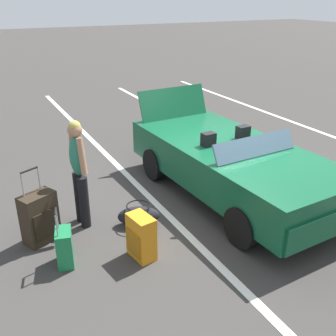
{
  "coord_description": "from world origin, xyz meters",
  "views": [
    {
      "loc": [
        4.92,
        -3.81,
        3.25
      ],
      "look_at": [
        -0.06,
        -1.2,
        0.75
      ],
      "focal_mm": 41.86,
      "sensor_mm": 36.0,
      "label": 1
    }
  ],
  "objects_px": {
    "convertible_car": "(239,168)",
    "suitcase_small_carryon": "(65,247)",
    "suitcase_large_black": "(40,218)",
    "suitcase_medium_bright": "(141,237)",
    "traveler_person": "(79,168)",
    "duffel_bag": "(139,216)"
  },
  "relations": [
    {
      "from": "suitcase_medium_bright",
      "to": "traveler_person",
      "type": "xyz_separation_m",
      "value": [
        -1.19,
        -0.44,
        0.62
      ]
    },
    {
      "from": "suitcase_large_black",
      "to": "duffel_bag",
      "type": "height_order",
      "value": "suitcase_large_black"
    },
    {
      "from": "suitcase_medium_bright",
      "to": "duffel_bag",
      "type": "relative_size",
      "value": 0.88
    },
    {
      "from": "suitcase_large_black",
      "to": "suitcase_medium_bright",
      "type": "distance_m",
      "value": 1.5
    },
    {
      "from": "convertible_car",
      "to": "suitcase_large_black",
      "type": "bearing_deg",
      "value": -98.39
    },
    {
      "from": "suitcase_large_black",
      "to": "suitcase_small_carryon",
      "type": "xyz_separation_m",
      "value": [
        0.69,
        0.16,
        -0.12
      ]
    },
    {
      "from": "suitcase_large_black",
      "to": "suitcase_medium_bright",
      "type": "bearing_deg",
      "value": 22.37
    },
    {
      "from": "suitcase_large_black",
      "to": "suitcase_medium_bright",
      "type": "relative_size",
      "value": 1.77
    },
    {
      "from": "convertible_car",
      "to": "suitcase_medium_bright",
      "type": "xyz_separation_m",
      "value": [
        0.69,
        -2.11,
        -0.28
      ]
    },
    {
      "from": "convertible_car",
      "to": "suitcase_small_carryon",
      "type": "relative_size",
      "value": 5.24
    },
    {
      "from": "traveler_person",
      "to": "suitcase_medium_bright",
      "type": "bearing_deg",
      "value": -73.25
    },
    {
      "from": "convertible_car",
      "to": "suitcase_large_black",
      "type": "relative_size",
      "value": 3.85
    },
    {
      "from": "suitcase_medium_bright",
      "to": "duffel_bag",
      "type": "xyz_separation_m",
      "value": [
        -0.75,
        0.29,
        -0.15
      ]
    },
    {
      "from": "suitcase_large_black",
      "to": "duffel_bag",
      "type": "distance_m",
      "value": 1.44
    },
    {
      "from": "suitcase_large_black",
      "to": "traveler_person",
      "type": "distance_m",
      "value": 0.88
    },
    {
      "from": "convertible_car",
      "to": "suitcase_small_carryon",
      "type": "distance_m",
      "value": 3.1
    },
    {
      "from": "suitcase_medium_bright",
      "to": "suitcase_small_carryon",
      "type": "relative_size",
      "value": 0.77
    },
    {
      "from": "suitcase_small_carryon",
      "to": "convertible_car",
      "type": "bearing_deg",
      "value": 21.56
    },
    {
      "from": "traveler_person",
      "to": "suitcase_large_black",
      "type": "bearing_deg",
      "value": -168.75
    },
    {
      "from": "suitcase_large_black",
      "to": "suitcase_medium_bright",
      "type": "height_order",
      "value": "suitcase_large_black"
    },
    {
      "from": "suitcase_small_carryon",
      "to": "duffel_bag",
      "type": "distance_m",
      "value": 1.31
    },
    {
      "from": "suitcase_medium_bright",
      "to": "suitcase_small_carryon",
      "type": "xyz_separation_m",
      "value": [
        -0.32,
        -0.94,
        -0.05
      ]
    }
  ]
}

